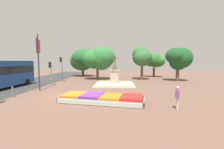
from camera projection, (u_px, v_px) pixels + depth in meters
The scene contains 14 objects.
ground_plane at pixel (70, 96), 14.57m from camera, with size 78.62×78.62×0.00m, color brown.
flower_planter at pixel (102, 98), 12.52m from camera, with size 7.38×3.85×0.62m.
statue_monument at pixel (115, 81), 21.42m from camera, with size 5.51×5.51×4.31m.
traffic_light_mid_block at pixel (51, 69), 20.67m from camera, with size 0.41×0.29×3.30m.
traffic_light_far_corner at pixel (61, 65), 24.51m from camera, with size 0.41×0.29×4.05m.
banner_pole at pixel (39, 60), 16.99m from camera, with size 0.15×1.22×6.42m.
city_bus at pixel (1, 73), 18.21m from camera, with size 2.97×9.42×3.44m.
pedestrian_with_handbag at pixel (177, 96), 10.48m from camera, with size 0.29×0.56×1.65m.
kerb_bollard_mid_a at pixel (13, 92), 14.01m from camera, with size 0.15×0.15×1.05m.
park_tree_far_left at pixel (82, 60), 33.79m from camera, with size 5.59×5.84×6.18m.
park_tree_behind_statue at pixel (154, 61), 32.23m from camera, with size 4.50×3.51×5.18m.
park_tree_far_right at pixel (99, 58), 27.84m from camera, with size 6.17×4.65×6.05m.
park_tree_street_side at pixel (141, 56), 27.57m from camera, with size 3.52×3.74×6.13m.
park_tree_mid_canopy at pixel (179, 58), 25.57m from camera, with size 4.49×3.45×5.71m.
Camera 1 is at (4.69, -14.15, 3.37)m, focal length 24.00 mm.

